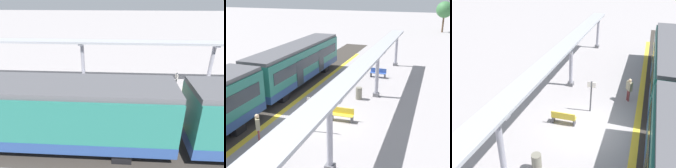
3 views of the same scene
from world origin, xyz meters
The scene contains 14 objects.
ground_plane centered at (0.00, 0.00, 0.00)m, with size 176.00×176.00×0.00m, color #9E9899.
tactile_edge_strip centered at (-2.85, 0.00, 0.00)m, with size 0.41×38.24×0.01m, color yellow.
trackbed centered at (-4.65, 0.00, 0.00)m, with size 3.20×50.24×0.01m, color #38332D.
train_far_carriage centered at (-4.65, 5.97, 1.83)m, with size 2.65×13.02×3.48m.
canopy_pillar_second centered at (2.60, -4.98, 1.84)m, with size 1.10×0.44×3.63m.
canopy_pillar_third centered at (2.60, 5.06, 1.84)m, with size 1.10×0.44×3.63m.
canopy_pillar_fourth centered at (2.60, 14.86, 1.84)m, with size 1.10×0.44×3.63m.
canopy_beam centered at (2.60, -0.05, 3.71)m, with size 1.20×30.61×0.16m, color #A8AAB2.
bench_near_end centered at (1.71, 10.03, 0.44)m, with size 1.51×0.48×0.86m.
bench_mid_platform centered at (1.46, 0.11, 0.44)m, with size 1.52×0.51×0.86m.
trash_bin centered at (1.46, 4.07, 0.46)m, with size 0.48×0.48×0.93m, color slate.
platform_info_sign centered at (0.25, -1.82, 1.33)m, with size 0.56×0.10×2.20m.
passenger_waiting_near_edge centered at (-1.97, -3.99, 1.08)m, with size 0.48×0.53×1.73m.
tree_left_background centered at (7.29, 42.32, 4.18)m, with size 3.04×3.04×5.73m.
Camera 2 is at (6.72, -15.42, 8.13)m, focal length 45.17 mm.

